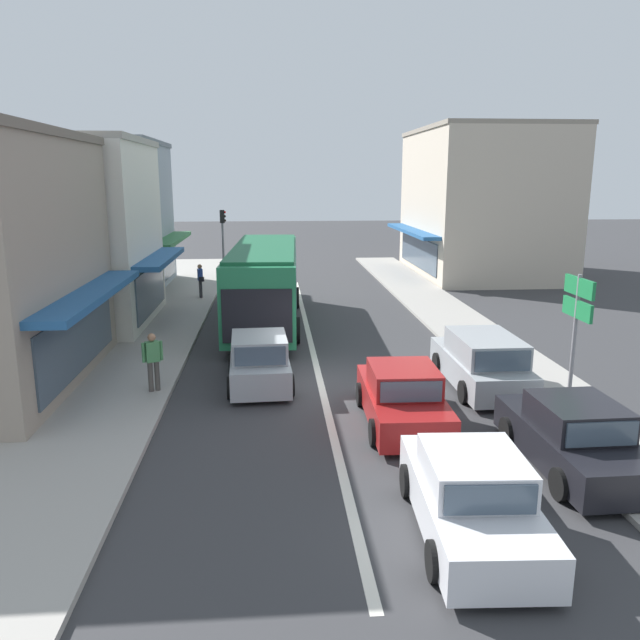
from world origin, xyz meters
TOP-DOWN VIEW (x-y plane):
  - ground_plane at (0.00, 0.00)m, footprint 140.00×140.00m
  - lane_centre_line at (0.00, 4.00)m, footprint 0.20×28.00m
  - sidewalk_left at (-6.80, 6.00)m, footprint 5.20×44.00m
  - kerb_right at (6.20, 6.00)m, footprint 2.80×44.00m
  - shopfront_mid_block at (-10.18, 8.13)m, footprint 8.83×7.06m
  - shopfront_far_end at (-10.18, 16.11)m, footprint 7.33×8.38m
  - building_right_far at (11.48, 20.39)m, footprint 8.78×11.30m
  - city_bus at (-1.65, 7.57)m, footprint 3.04×10.94m
  - sedan_adjacent_lane_lead at (1.90, -8.08)m, footprint 2.05×4.28m
  - hatchback_behind_bus_mid at (-1.77, -0.08)m, footprint 1.95×3.77m
  - sedan_queue_far_back at (1.74, -3.23)m, footprint 1.97×4.24m
  - parked_sedan_kerb_front at (4.76, -5.85)m, footprint 1.96×4.23m
  - parked_wagon_kerb_second at (4.55, -0.72)m, footprint 1.95×4.50m
  - traffic_light_downstreet at (-3.96, 16.60)m, footprint 0.32×0.24m
  - directional_road_sign at (6.05, -3.01)m, footprint 0.10×1.40m
  - pedestrian_with_handbag_near at (-4.86, 13.09)m, footprint 0.37×0.65m
  - pedestrian_browsing_midblock at (-4.64, -0.72)m, footprint 0.53×0.35m

SIDE VIEW (x-z plane):
  - ground_plane at x=0.00m, z-range 0.00..0.00m
  - lane_centre_line at x=0.00m, z-range 0.00..0.01m
  - kerb_right at x=6.20m, z-range 0.00..0.12m
  - sidewalk_left at x=-6.80m, z-range 0.00..0.14m
  - sedan_adjacent_lane_lead at x=1.90m, z-range -0.07..1.40m
  - sedan_queue_far_back at x=1.74m, z-range -0.07..1.40m
  - parked_sedan_kerb_front at x=4.76m, z-range -0.07..1.40m
  - hatchback_behind_bus_mid at x=-1.77m, z-range -0.06..1.48m
  - parked_wagon_kerb_second at x=4.55m, z-range -0.04..1.53m
  - pedestrian_browsing_midblock at x=-4.64m, z-range 0.25..1.88m
  - pedestrian_with_handbag_near at x=-4.86m, z-range 0.25..1.88m
  - city_bus at x=-1.65m, z-range 0.27..3.49m
  - directional_road_sign at x=6.05m, z-range 0.90..4.50m
  - traffic_light_downstreet at x=-3.96m, z-range 0.75..4.95m
  - shopfront_mid_block at x=-10.18m, z-range 0.00..7.38m
  - shopfront_far_end at x=-10.18m, z-range -0.01..7.74m
  - building_right_far at x=11.48m, z-range -0.01..8.77m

